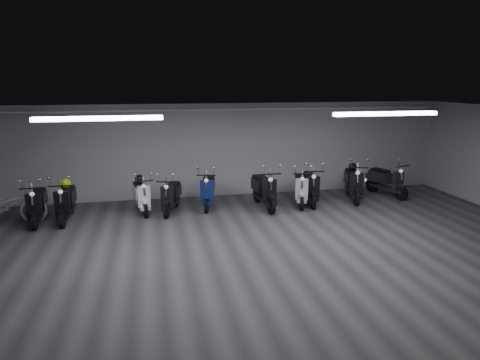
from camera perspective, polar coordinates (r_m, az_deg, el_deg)
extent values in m
cube|color=#37373A|center=(8.50, 3.10, -10.74)|extent=(14.00, 10.00, 0.01)
cube|color=gray|center=(7.80, 3.36, 8.48)|extent=(14.00, 10.00, 0.01)
cube|color=#9F9FA2|center=(12.84, -2.54, 3.99)|extent=(14.00, 0.01, 2.80)
cube|color=#9F9FA2|center=(3.81, 24.36, -20.41)|extent=(14.00, 0.01, 2.80)
cube|color=white|center=(8.59, -18.41, 7.83)|extent=(2.40, 0.18, 0.08)
cube|color=white|center=(9.91, 18.96, 8.41)|extent=(2.40, 0.18, 0.08)
cylinder|color=white|center=(12.62, -2.54, 9.41)|extent=(13.60, 0.05, 0.05)
imported|color=white|center=(11.74, -28.96, -2.60)|extent=(1.89, 0.92, 1.17)
sphere|color=black|center=(13.06, 14.87, 1.75)|extent=(0.23, 0.23, 0.23)
sphere|color=black|center=(11.76, -13.35, 0.12)|extent=(0.24, 0.24, 0.24)
sphere|color=#E9F60E|center=(11.60, -22.31, -0.41)|extent=(0.24, 0.24, 0.24)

